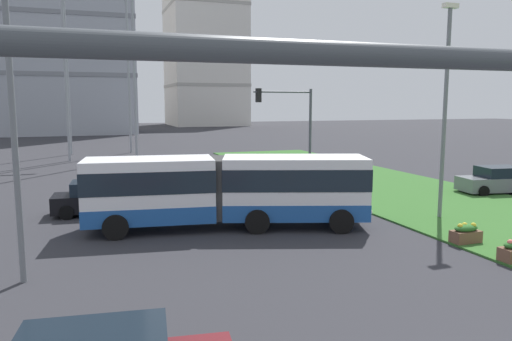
{
  "coord_description": "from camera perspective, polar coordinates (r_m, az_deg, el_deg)",
  "views": [
    {
      "loc": [
        -6.59,
        -4.77,
        5.23
      ],
      "look_at": [
        0.69,
        15.99,
        2.2
      ],
      "focal_mm": 34.2,
      "sensor_mm": 36.0,
      "label": 1
    }
  ],
  "objects": [
    {
      "name": "streetlight_median",
      "position": [
        23.39,
        21.27,
        7.27
      ],
      "size": [
        0.7,
        0.28,
        9.53
      ],
      "color": "slate",
      "rests_on": "ground"
    },
    {
      "name": "flower_planter_3",
      "position": [
        19.95,
        23.33,
        -6.74
      ],
      "size": [
        1.1,
        0.56,
        0.74
      ],
      "color": "brown",
      "rests_on": "grass_median"
    },
    {
      "name": "traffic_light_far_right",
      "position": [
        29.23,
        4.28,
        5.76
      ],
      "size": [
        3.71,
        0.28,
        6.1
      ],
      "color": "#474C51",
      "rests_on": "ground"
    },
    {
      "name": "streetlight_left",
      "position": [
        15.43,
        -26.55,
        5.27
      ],
      "size": [
        0.7,
        0.28,
        8.63
      ],
      "color": "slate",
      "rests_on": "ground"
    },
    {
      "name": "car_black_sedan",
      "position": [
        24.44,
        -17.72,
        -3.09
      ],
      "size": [
        4.52,
        2.28,
        1.58
      ],
      "color": "black",
      "rests_on": "ground"
    },
    {
      "name": "apartment_tower_centre",
      "position": [
        121.48,
        -6.0,
        13.95
      ],
      "size": [
        17.33,
        18.76,
        36.47
      ],
      "color": "silver",
      "rests_on": "ground"
    },
    {
      "name": "car_grey_wagon",
      "position": [
        31.86,
        26.43,
        -1.06
      ],
      "size": [
        4.62,
        2.54,
        1.58
      ],
      "color": "slate",
      "rests_on": "ground"
    },
    {
      "name": "articulated_bus",
      "position": [
        20.52,
        -3.3,
        -2.21
      ],
      "size": [
        11.95,
        5.14,
        3.0
      ],
      "color": "white",
      "rests_on": "ground"
    }
  ]
}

